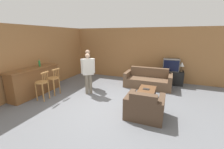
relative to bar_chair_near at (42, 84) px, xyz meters
name	(u,v)px	position (x,y,z in m)	size (l,w,h in m)	color
ground_plane	(107,106)	(2.28, 0.38, -0.57)	(24.00, 24.00, 0.00)	slate
wall_back	(134,54)	(2.28, 3.94, 0.73)	(9.40, 0.08, 2.60)	#9E6B3D
wall_left	(53,56)	(-0.99, 1.66, 0.73)	(0.08, 8.56, 2.60)	#9E6B3D
bar_counter	(35,81)	(-0.65, 0.28, -0.04)	(0.55, 2.06, 1.05)	brown
bar_chair_near	(42,84)	(0.00, 0.00, 0.00)	(0.45, 0.45, 1.03)	#B77F42
bar_chair_mid	(54,80)	(0.00, 0.56, 0.00)	(0.44, 0.44, 1.03)	#B77F42
couch_far	(148,80)	(3.21, 2.79, -0.29)	(1.99, 0.92, 0.82)	brown
armchair_near	(144,107)	(3.53, 0.15, -0.28)	(1.02, 0.87, 0.80)	#4C3828
coffee_table	(147,91)	(3.39, 1.38, -0.24)	(0.57, 0.93, 0.39)	brown
tv_unit	(170,77)	(4.11, 3.59, -0.26)	(1.14, 0.54, 0.64)	black
tv	(171,65)	(4.11, 3.59, 0.34)	(0.70, 0.50, 0.55)	#4C4C4C
bottle	(39,63)	(-0.67, 0.60, 0.61)	(0.07, 0.07, 0.29)	#2D7F3D
book_on_table	(146,89)	(3.37, 1.35, -0.17)	(0.22, 0.15, 0.02)	black
table_lamp	(182,65)	(4.55, 3.59, 0.38)	(0.22, 0.22, 0.44)	brown
person_by_window	(88,67)	(0.84, 1.72, 0.35)	(0.39, 0.55, 1.64)	#756B5B
person_by_counter	(88,72)	(1.20, 1.10, 0.32)	(0.43, 0.38, 1.58)	#756B5B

